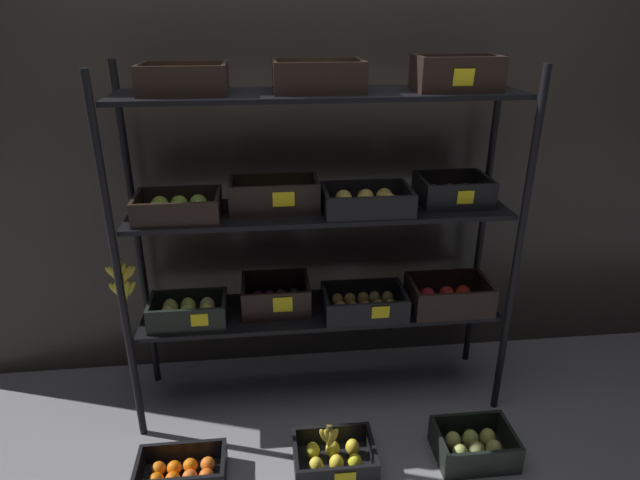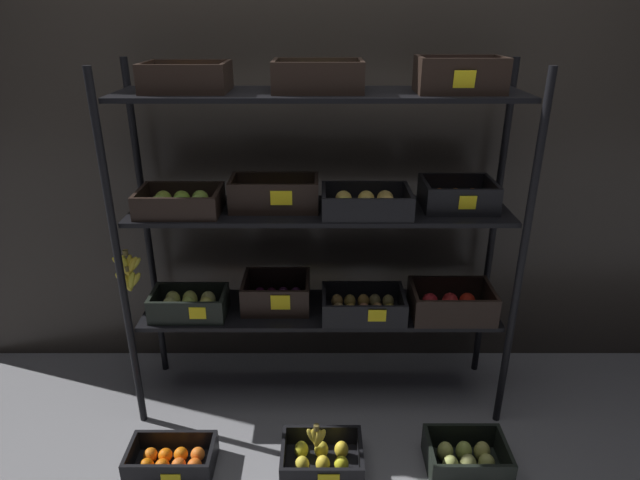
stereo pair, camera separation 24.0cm
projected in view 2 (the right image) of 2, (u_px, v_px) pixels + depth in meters
ground_plane at (320, 392)px, 2.74m from camera, size 10.00×10.00×0.00m
storefront_wall at (320, 114)px, 2.58m from camera, size 4.07×0.12×2.66m
display_rack at (317, 215)px, 2.35m from camera, size 1.80×0.42×1.62m
crate_ground_tangerine at (172, 460)px, 2.27m from camera, size 0.36×0.21×0.11m
crate_ground_lemon at (322, 458)px, 2.27m from camera, size 0.34×0.26×0.11m
crate_ground_pear at (466, 458)px, 2.26m from camera, size 0.33×0.24×0.13m
banana_bunch_loose at (316, 437)px, 2.23m from camera, size 0.10×0.04×0.12m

